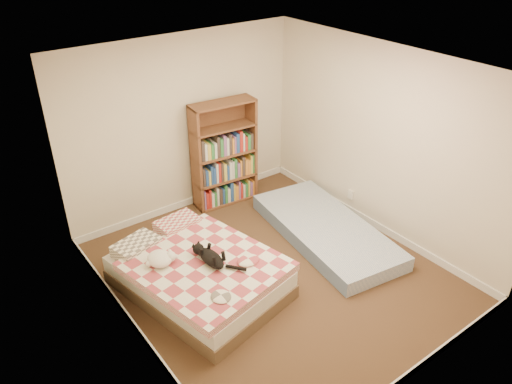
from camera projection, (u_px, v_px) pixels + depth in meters
room at (274, 186)px, 5.46m from camera, size 3.51×4.01×2.51m
bed at (197, 272)px, 5.69m from camera, size 1.66×2.10×0.50m
bookshelf at (224, 166)px, 7.26m from camera, size 0.97×0.40×1.56m
floor_mattress at (326, 230)px, 6.66m from camera, size 1.32×2.36×0.20m
black_cat at (210, 257)px, 5.47m from camera, size 0.26×0.69×0.16m
white_dog at (161, 259)px, 5.43m from camera, size 0.35×0.37×0.14m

